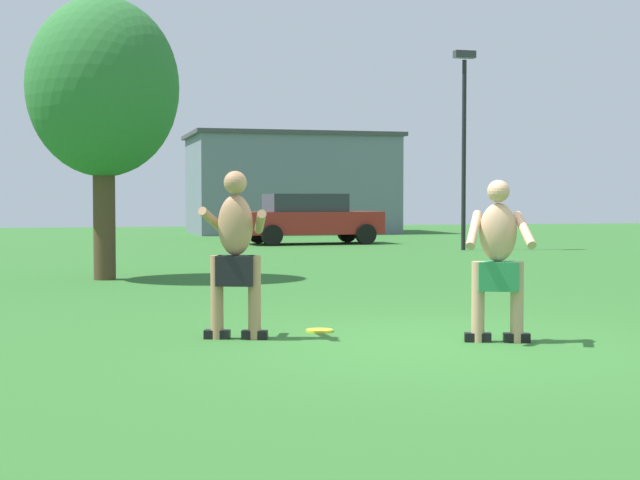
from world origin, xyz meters
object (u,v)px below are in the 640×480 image
object	(u,v)px
player_near	(498,257)
car_red_near_post	(310,218)
player_in_black	(236,250)
lamp_post	(464,128)
tree_right_field	(103,89)
frisbee	(319,331)

from	to	relation	value
player_near	car_red_near_post	distance (m)	20.55
player_in_black	lamp_post	world-z (taller)	lamp_post
car_red_near_post	lamp_post	size ratio (longest dim) A/B	0.80
player_in_black	tree_right_field	xyz separation A→B (m)	(-1.04, 7.57, 2.44)
car_red_near_post	frisbee	bearing A→B (deg)	-103.87
lamp_post	player_in_black	bearing A→B (deg)	-120.97
car_red_near_post	lamp_post	distance (m)	6.14
player_in_black	tree_right_field	size ratio (longest dim) A/B	0.34
frisbee	lamp_post	size ratio (longest dim) A/B	0.05
frisbee	car_red_near_post	size ratio (longest dim) A/B	0.07
car_red_near_post	player_near	bearing A→B (deg)	-98.98
player_in_black	tree_right_field	distance (m)	8.02
lamp_post	tree_right_field	xyz separation A→B (m)	(-9.98, -7.32, -0.05)
frisbee	lamp_post	xyz separation A→B (m)	(7.99, 14.61, 3.38)
frisbee	tree_right_field	size ratio (longest dim) A/B	0.06
lamp_post	frisbee	bearing A→B (deg)	-118.67
player_in_black	lamp_post	xyz separation A→B (m)	(8.94, 14.90, 2.49)
player_in_black	frisbee	size ratio (longest dim) A/B	5.87
player_in_black	car_red_near_post	distance (m)	20.23
frisbee	tree_right_field	world-z (taller)	tree_right_field
player_near	car_red_near_post	bearing A→B (deg)	81.02
player_near	player_in_black	distance (m)	2.62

